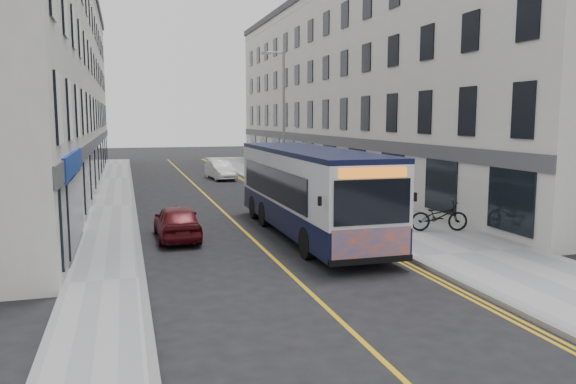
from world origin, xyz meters
TOP-DOWN VIEW (x-y plane):
  - ground at (0.00, 0.00)m, footprint 140.00×140.00m
  - pavement_east at (6.25, 12.00)m, footprint 4.50×64.00m
  - pavement_west at (-5.00, 12.00)m, footprint 2.00×64.00m
  - kerb_east at (4.00, 12.00)m, footprint 0.18×64.00m
  - kerb_west at (-4.00, 12.00)m, footprint 0.18×64.00m
  - road_centre_line at (0.00, 12.00)m, footprint 0.12×64.00m
  - road_dbl_yellow_inner at (3.55, 12.00)m, footprint 0.10×64.00m
  - road_dbl_yellow_outer at (3.75, 12.00)m, footprint 0.10×64.00m
  - terrace_east at (11.50, 21.00)m, footprint 6.00×46.00m
  - terrace_west at (-9.00, 21.00)m, footprint 6.00×46.00m
  - streetlamp at (4.17, 14.00)m, footprint 1.32×0.18m
  - city_bus at (2.13, 3.17)m, footprint 2.59×11.11m
  - bicycle at (6.94, 2.06)m, footprint 2.27×1.26m
  - pedestrian_near at (6.34, 10.60)m, footprint 0.73×0.51m
  - pedestrian_far at (7.67, 17.09)m, footprint 0.97×0.81m
  - car_white at (2.21, 23.38)m, footprint 1.80×4.16m
  - car_maroon at (-2.61, 3.90)m, footprint 1.56×3.77m

SIDE VIEW (x-z plane):
  - ground at x=0.00m, z-range 0.00..0.00m
  - road_centre_line at x=0.00m, z-range 0.00..0.01m
  - road_dbl_yellow_inner at x=3.55m, z-range 0.00..0.01m
  - road_dbl_yellow_outer at x=3.75m, z-range 0.00..0.01m
  - pavement_east at x=6.25m, z-range 0.00..0.12m
  - pavement_west at x=-5.00m, z-range 0.00..0.12m
  - kerb_east at x=4.00m, z-range 0.00..0.13m
  - kerb_west at x=-4.00m, z-range 0.00..0.13m
  - car_maroon at x=-2.61m, z-range 0.00..1.28m
  - car_white at x=2.21m, z-range 0.00..1.33m
  - bicycle at x=6.94m, z-range 0.12..1.25m
  - pedestrian_far at x=7.67m, z-range 0.12..1.91m
  - pedestrian_near at x=6.34m, z-range 0.12..2.04m
  - city_bus at x=2.13m, z-range 0.15..3.38m
  - streetlamp at x=4.17m, z-range 0.38..8.38m
  - terrace_east at x=11.50m, z-range 0.00..13.00m
  - terrace_west at x=-9.00m, z-range 0.00..13.00m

